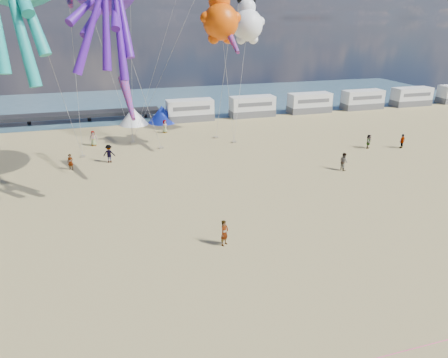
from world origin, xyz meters
TOP-DOWN VIEW (x-y plane):
  - ground at (0.00, 0.00)m, footprint 120.00×120.00m
  - water at (0.00, 55.00)m, footprint 120.00×120.00m
  - motorhome_0 at (6.00, 40.00)m, footprint 6.60×2.50m
  - motorhome_1 at (15.50, 40.00)m, footprint 6.60×2.50m
  - motorhome_2 at (25.00, 40.00)m, footprint 6.60×2.50m
  - motorhome_3 at (34.50, 40.00)m, footprint 6.60×2.50m
  - motorhome_4 at (44.00, 40.00)m, footprint 6.60×2.50m
  - tent_white at (-2.00, 40.00)m, footprint 4.00×4.00m
  - tent_blue at (2.00, 40.00)m, footprint 4.00×4.00m
  - standing_person at (1.09, 5.90)m, footprint 0.77×0.72m
  - beachgoer_0 at (1.51, 34.42)m, footprint 0.73×0.66m
  - beachgoer_2 at (-5.65, 24.64)m, footprint 1.04×0.89m
  - beachgoer_3 at (26.35, 20.26)m, footprint 1.21×0.96m
  - beachgoer_4 at (22.67, 21.30)m, footprint 0.92×0.95m
  - beachgoer_5 at (-9.33, 23.47)m, footprint 1.53×1.01m
  - beachgoer_6 at (-7.26, 31.12)m, footprint 0.64×0.43m
  - beachgoer_7 at (16.09, 15.93)m, footprint 0.63×0.90m
  - sandbag_a at (-8.38, 27.08)m, footprint 0.50×0.35m
  - sandbag_b at (0.05, 27.71)m, footprint 0.50×0.35m
  - sandbag_c at (8.67, 27.57)m, footprint 0.50×0.35m
  - sandbag_d at (7.15, 30.17)m, footprint 0.50×0.35m
  - sandbag_e at (-2.83, 30.93)m, footprint 0.50×0.35m
  - kite_panda at (11.29, 31.00)m, footprint 4.76×4.54m
  - kite_teddy_orange at (6.40, 25.18)m, footprint 4.98×4.78m
  - windsock_mid at (7.14, 24.71)m, footprint 1.23×6.89m
  - windsock_right at (-3.51, 19.76)m, footprint 1.26×5.65m

SIDE VIEW (x-z plane):
  - ground at x=0.00m, z-range 0.00..0.00m
  - water at x=0.00m, z-range 0.02..0.02m
  - sandbag_a at x=-8.38m, z-range 0.00..0.22m
  - sandbag_b at x=0.05m, z-range 0.00..0.22m
  - sandbag_c at x=8.67m, z-range 0.00..0.22m
  - sandbag_d at x=7.15m, z-range 0.00..0.22m
  - sandbag_e at x=-2.83m, z-range 0.00..0.22m
  - beachgoer_5 at x=-9.33m, z-range 0.00..1.58m
  - beachgoer_4 at x=22.67m, z-range 0.00..1.59m
  - beachgoer_3 at x=26.35m, z-range 0.00..1.64m
  - beachgoer_0 at x=1.51m, z-range 0.00..1.68m
  - beachgoer_7 at x=16.09m, z-range 0.00..1.74m
  - beachgoer_6 at x=-7.26m, z-range 0.00..1.76m
  - standing_person at x=1.09m, z-range 0.00..1.77m
  - beachgoer_2 at x=-5.65m, z-range 0.00..1.88m
  - tent_white at x=-2.00m, z-range 0.00..2.40m
  - tent_blue at x=2.00m, z-range 0.00..2.40m
  - motorhome_0 at x=6.00m, z-range 0.00..3.00m
  - motorhome_1 at x=15.50m, z-range 0.00..3.00m
  - motorhome_2 at x=25.00m, z-range 0.00..3.00m
  - motorhome_3 at x=34.50m, z-range 0.00..3.00m
  - motorhome_4 at x=44.00m, z-range 0.00..3.00m
  - windsock_right at x=-3.51m, z-range 4.55..10.15m
  - windsock_mid at x=7.14m, z-range 8.78..15.64m
  - kite_panda at x=11.29m, z-range 9.95..16.02m
  - kite_teddy_orange at x=6.40m, z-range 10.37..16.45m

